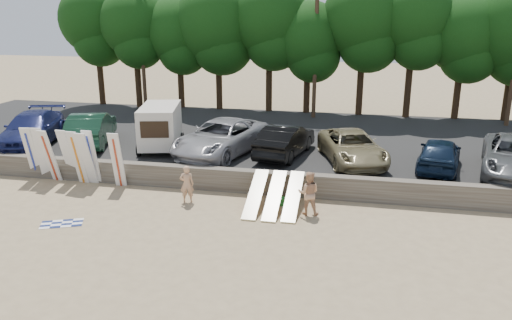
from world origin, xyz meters
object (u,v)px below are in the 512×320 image
(cooler, at_px, (284,202))
(beachgoer_b, at_px, (309,193))
(car_0, at_px, (32,129))
(box_trailer, at_px, (160,125))
(car_5, at_px, (439,154))
(beachgoer_a, at_px, (187,184))
(car_4, at_px, (352,147))
(car_2, at_px, (221,138))
(car_1, at_px, (91,128))
(car_3, at_px, (285,140))

(cooler, bearing_deg, beachgoer_b, -13.46)
(car_0, bearing_deg, box_trailer, -12.16)
(beachgoer_b, bearing_deg, car_5, -142.79)
(box_trailer, xyz_separation_m, beachgoer_a, (3.15, -5.02, -1.19))
(beachgoer_a, bearing_deg, box_trailer, -73.64)
(beachgoer_a, bearing_deg, beachgoer_b, 161.70)
(car_4, distance_m, beachgoer_b, 5.32)
(beachgoer_a, bearing_deg, car_2, -107.06)
(car_1, bearing_deg, car_4, 160.38)
(car_1, bearing_deg, cooler, 138.82)
(box_trailer, relative_size, car_2, 0.64)
(car_2, xyz_separation_m, cooler, (3.85, -4.35, -1.39))
(car_0, height_order, cooler, car_0)
(car_2, distance_m, cooler, 5.97)
(car_2, bearing_deg, car_1, -167.74)
(car_2, xyz_separation_m, car_3, (3.15, 0.38, -0.07))
(beachgoer_b, bearing_deg, box_trailer, -36.61)
(car_2, relative_size, car_4, 1.17)
(box_trailer, distance_m, car_3, 6.43)
(car_5, height_order, cooler, car_5)
(car_0, relative_size, car_5, 1.34)
(car_3, distance_m, cooler, 4.96)
(car_0, bearing_deg, car_1, -3.22)
(car_2, relative_size, beachgoer_a, 3.88)
(car_3, bearing_deg, beachgoer_a, 68.63)
(beachgoer_b, bearing_deg, car_1, -28.01)
(car_5, bearing_deg, beachgoer_a, 34.66)
(box_trailer, distance_m, car_5, 13.54)
(car_3, xyz_separation_m, cooler, (0.69, -4.73, -1.32))
(beachgoer_a, bearing_deg, car_5, -172.53)
(car_1, height_order, beachgoer_b, car_1)
(car_1, xyz_separation_m, beachgoer_a, (7.19, -5.23, -0.78))
(box_trailer, distance_m, beachgoer_a, 6.04)
(beachgoer_a, distance_m, beachgoer_b, 5.02)
(beachgoer_b, bearing_deg, car_0, -21.27)
(car_5, distance_m, cooler, 7.65)
(car_0, distance_m, car_4, 16.74)
(cooler, bearing_deg, beachgoer_a, -153.79)
(car_2, relative_size, cooler, 16.03)
(car_1, distance_m, car_5, 17.57)
(car_4, height_order, car_5, car_5)
(car_1, xyz_separation_m, cooler, (11.14, -4.76, -1.40))
(car_4, height_order, beachgoer_a, car_4)
(car_3, relative_size, cooler, 12.45)
(beachgoer_a, height_order, beachgoer_b, beachgoer_b)
(car_1, height_order, car_5, car_1)
(box_trailer, height_order, car_5, box_trailer)
(car_2, distance_m, beachgoer_b, 7.07)
(car_1, relative_size, beachgoer_b, 3.04)
(car_4, height_order, cooler, car_4)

